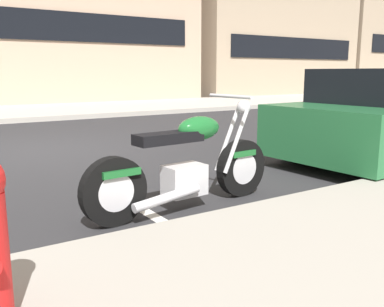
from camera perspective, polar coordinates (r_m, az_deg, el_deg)
ground_plane at (r=7.79m, az=-19.22°, el=0.40°), size 260.00×260.00×0.00m
sidewalk_far_curb at (r=19.99m, az=10.91°, el=7.04°), size 120.00×5.00×0.14m
parking_stall_stripe at (r=4.21m, az=-6.43°, el=-7.60°), size 0.12×2.20×0.01m
parked_motorcycle at (r=4.15m, az=-0.74°, el=-1.80°), size 2.15×0.62×1.11m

